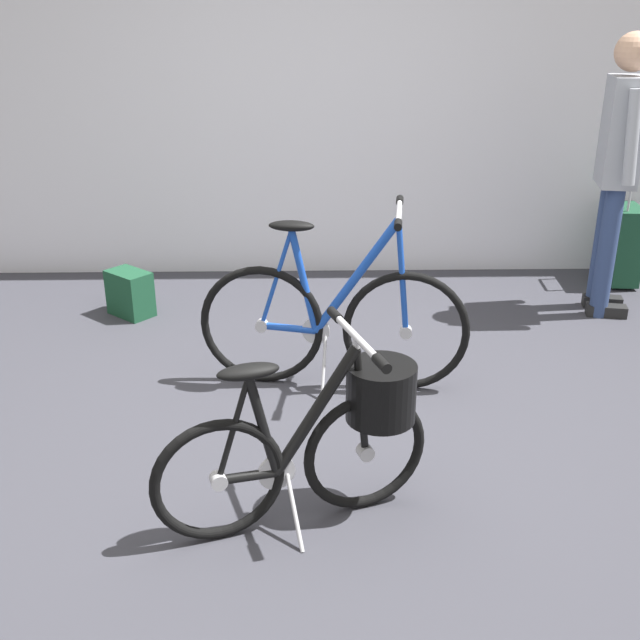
{
  "coord_description": "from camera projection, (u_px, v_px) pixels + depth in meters",
  "views": [
    {
      "loc": [
        -0.14,
        -2.86,
        1.82
      ],
      "look_at": [
        -0.07,
        0.15,
        0.55
      ],
      "focal_mm": 42.63,
      "sensor_mm": 36.0,
      "label": 1
    }
  ],
  "objects": [
    {
      "name": "display_bike_left",
      "position": [
        333.0,
        321.0,
        3.76
      ],
      "size": [
        1.34,
        0.53,
        0.94
      ],
      "color": "black",
      "rests_on": "ground_plane"
    },
    {
      "name": "folding_bike_foreground",
      "position": [
        327.0,
        431.0,
        2.77
      ],
      "size": [
        1.02,
        0.52,
        0.75
      ],
      "color": "black",
      "rests_on": "ground_plane"
    },
    {
      "name": "ground_plane",
      "position": [
        337.0,
        448.0,
        3.34
      ],
      "size": [
        6.97,
        6.97,
        0.0
      ],
      "primitive_type": "plane",
      "color": "#38383F"
    },
    {
      "name": "backpack_on_floor",
      "position": [
        131.0,
        293.0,
        4.72
      ],
      "size": [
        0.32,
        0.31,
        0.28
      ],
      "color": "#19472D",
      "rests_on": "ground_plane"
    },
    {
      "name": "visitor_near_wall",
      "position": [
        618.0,
        160.0,
        4.46
      ],
      "size": [
        0.32,
        0.53,
        1.67
      ],
      "color": "navy",
      "rests_on": "ground_plane"
    },
    {
      "name": "rolling_suitcase",
      "position": [
        623.0,
        244.0,
        5.2
      ],
      "size": [
        0.21,
        0.37,
        0.83
      ],
      "color": "#19472D",
      "rests_on": "ground_plane"
    },
    {
      "name": "back_wall",
      "position": [
        323.0,
        66.0,
        5.04
      ],
      "size": [
        6.97,
        0.1,
        2.84
      ],
      "primitive_type": "cube",
      "color": "silver",
      "rests_on": "ground_plane"
    }
  ]
}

